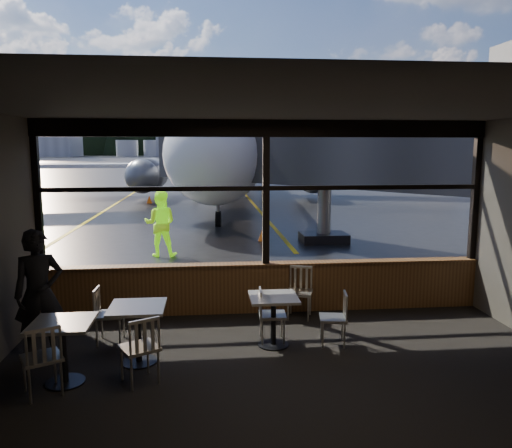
{
  "coord_description": "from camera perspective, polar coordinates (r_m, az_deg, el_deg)",
  "views": [
    {
      "loc": [
        -1.07,
        -8.85,
        3.0
      ],
      "look_at": [
        -0.08,
        1.0,
        1.5
      ],
      "focal_mm": 35.0,
      "sensor_mm": 36.0,
      "label": 1
    }
  ],
  "objects": [
    {
      "name": "chair_near_w",
      "position": [
        7.88,
        1.88,
        -10.41
      ],
      "size": [
        0.5,
        0.5,
        0.86
      ],
      "primitive_type": null,
      "rotation": [
        0.0,
        0.0,
        -1.63
      ],
      "color": "beige",
      "rests_on": "carpet_floor"
    },
    {
      "name": "wall_back",
      "position": [
        3.29,
        14.12,
        -14.05
      ],
      "size": [
        8.0,
        0.04,
        3.5
      ],
      "primitive_type": "cube",
      "color": "#49433B",
      "rests_on": "ground"
    },
    {
      "name": "ground_crew",
      "position": [
        14.2,
        -10.88,
        0.04
      ],
      "size": [
        0.95,
        0.76,
        1.84
      ],
      "primitive_type": "imported",
      "rotation": [
        0.0,
        0.0,
        3.06
      ],
      "color": "#BFF219",
      "rests_on": "ground_plane"
    },
    {
      "name": "mullion_centre",
      "position": [
        8.95,
        1.14,
        3.48
      ],
      "size": [
        0.12,
        0.12,
        2.6
      ],
      "primitive_type": "cube",
      "color": "black",
      "rests_on": "ground"
    },
    {
      "name": "fuel_tank_a",
      "position": [
        193.03,
        -14.51,
        8.37
      ],
      "size": [
        8.0,
        8.0,
        6.0
      ],
      "primitive_type": "cylinder",
      "color": "silver",
      "rests_on": "ground_plane"
    },
    {
      "name": "chair_near_e",
      "position": [
        7.87,
        8.79,
        -10.63
      ],
      "size": [
        0.53,
        0.53,
        0.84
      ],
      "primitive_type": null,
      "rotation": [
        0.0,
        0.0,
        1.41
      ],
      "color": "#AEA89D",
      "rests_on": "carpet_floor"
    },
    {
      "name": "mullion_right",
      "position": [
        10.2,
        23.79,
        3.39
      ],
      "size": [
        0.12,
        0.12,
        2.6
      ],
      "primitive_type": "cube",
      "color": "black",
      "rests_on": "ground"
    },
    {
      "name": "window_sill",
      "position": [
        9.27,
        1.11,
        -7.35
      ],
      "size": [
        8.0,
        0.28,
        0.9
      ],
      "primitive_type": "cube",
      "color": "#553319",
      "rests_on": "ground"
    },
    {
      "name": "chair_near_n",
      "position": [
        8.97,
        4.99,
        -7.87
      ],
      "size": [
        0.63,
        0.63,
        0.92
      ],
      "primitive_type": null,
      "rotation": [
        0.0,
        0.0,
        2.84
      ],
      "color": "#BCB6A9",
      "rests_on": "carpet_floor"
    },
    {
      "name": "airliner",
      "position": [
        30.52,
        -3.13,
        12.61
      ],
      "size": [
        30.73,
        35.82,
        10.25
      ],
      "primitive_type": null,
      "rotation": [
        0.0,
        0.0,
        -0.09
      ],
      "color": "white",
      "rests_on": "ground_plane"
    },
    {
      "name": "cone_nose",
      "position": [
        16.34,
        0.91,
        -1.0
      ],
      "size": [
        0.39,
        0.39,
        0.54
      ],
      "primitive_type": "cone",
      "color": "orange",
      "rests_on": "ground_plane"
    },
    {
      "name": "cafe_table_left",
      "position": [
        7.03,
        -21.12,
        -13.59
      ],
      "size": [
        0.75,
        0.75,
        0.83
      ],
      "primitive_type": null,
      "color": "#9E9A91",
      "rests_on": "carpet_floor"
    },
    {
      "name": "treeline",
      "position": [
        218.87,
        -5.53,
        9.39
      ],
      "size": [
        360.0,
        3.0,
        12.0
      ],
      "primitive_type": "cube",
      "color": "black",
      "rests_on": "ground_plane"
    },
    {
      "name": "ceiling",
      "position": [
        5.96,
        4.73,
        13.38
      ],
      "size": [
        8.0,
        6.0,
        0.04
      ],
      "primitive_type": "cube",
      "color": "#38332D",
      "rests_on": "ground"
    },
    {
      "name": "passenger",
      "position": [
        7.89,
        -23.55,
        -7.3
      ],
      "size": [
        0.8,
        0.69,
        1.87
      ],
      "primitive_type": "imported",
      "rotation": [
        0.0,
        0.0,
        0.42
      ],
      "color": "black",
      "rests_on": "carpet_floor"
    },
    {
      "name": "hangar_mid",
      "position": [
        193.86,
        -5.49,
        9.19
      ],
      "size": [
        38.0,
        15.0,
        10.0
      ],
      "primitive_type": null,
      "color": "silver",
      "rests_on": "ground_plane"
    },
    {
      "name": "window_header",
      "position": [
        8.92,
        1.17,
        10.86
      ],
      "size": [
        8.0,
        0.18,
        0.3
      ],
      "primitive_type": "cube",
      "color": "black",
      "rests_on": "ground"
    },
    {
      "name": "cafe_table_mid",
      "position": [
        7.34,
        -13.31,
        -12.21
      ],
      "size": [
        0.76,
        0.76,
        0.84
      ],
      "primitive_type": null,
      "color": "#9D9990",
      "rests_on": "carpet_floor"
    },
    {
      "name": "cone_wing",
      "position": [
        28.17,
        -12.1,
        2.77
      ],
      "size": [
        0.31,
        0.31,
        0.43
      ],
      "primitive_type": "cone",
      "color": "orange",
      "rests_on": "ground_plane"
    },
    {
      "name": "chair_left_s",
      "position": [
        6.82,
        -23.29,
        -13.95
      ],
      "size": [
        0.68,
        0.68,
        0.93
      ],
      "primitive_type": null,
      "rotation": [
        0.0,
        0.0,
        0.49
      ],
      "color": "#B0AC9F",
      "rests_on": "carpet_floor"
    },
    {
      "name": "chair_mid_s",
      "position": [
        6.76,
        -13.18,
        -13.69
      ],
      "size": [
        0.68,
        0.68,
        0.92
      ],
      "primitive_type": null,
      "rotation": [
        0.0,
        0.0,
        0.5
      ],
      "color": "#B8B4A6",
      "rests_on": "carpet_floor"
    },
    {
      "name": "cafe_table_near",
      "position": [
        7.75,
        2.01,
        -11.03
      ],
      "size": [
        0.72,
        0.72,
        0.79
      ],
      "primitive_type": null,
      "color": "#9D9990",
      "rests_on": "carpet_floor"
    },
    {
      "name": "hangar_left",
      "position": [
        201.05,
        -26.09,
        8.49
      ],
      "size": [
        45.0,
        18.0,
        11.0
      ],
      "primitive_type": null,
      "color": "silver",
      "rests_on": "ground_plane"
    },
    {
      "name": "hangar_right",
      "position": [
        196.59,
        12.53,
        9.31
      ],
      "size": [
        50.0,
        20.0,
        12.0
      ],
      "primitive_type": null,
      "color": "silver",
      "rests_on": "ground_plane"
    },
    {
      "name": "fuel_tank_b",
      "position": [
        191.78,
        -11.53,
        8.47
      ],
      "size": [
        8.0,
        8.0,
        6.0
      ],
      "primitive_type": "cylinder",
      "color": "silver",
      "rests_on": "ground_plane"
    },
    {
      "name": "mullion_left",
      "position": [
        9.34,
        -23.72,
        2.97
      ],
      "size": [
        0.12,
        0.12,
        2.6
      ],
      "primitive_type": "cube",
      "color": "black",
      "rests_on": "ground"
    },
    {
      "name": "window_transom",
      "position": [
        8.94,
        1.15,
        4.12
      ],
      "size": [
        8.0,
        0.1,
        0.08
      ],
      "primitive_type": "cube",
      "color": "black",
      "rests_on": "ground"
    },
    {
      "name": "ground_plane",
      "position": [
        128.89,
        -5.3,
        7.27
      ],
      "size": [
        520.0,
        520.0,
        0.0
      ],
      "primitive_type": "plane",
      "color": "black",
      "rests_on": "ground"
    },
    {
      "name": "chair_mid_w",
      "position": [
        8.18,
        -16.35,
        -9.97
      ],
      "size": [
        0.49,
        0.49,
        0.89
      ],
      "primitive_type": null,
      "rotation": [
        0.0,
        0.0,
        -1.59
      ],
      "color": "beige",
      "rests_on": "carpet_floor"
    },
    {
      "name": "fuel_tank_c",
      "position": [
        191.05,
        -8.51,
        8.55
      ],
      "size": [
        8.0,
        8.0,
        6.0
      ],
      "primitive_type": "cylinder",
      "color": "silver",
      "rests_on": "ground_plane"
    },
    {
      "name": "jet_bridge",
      "position": [
        15.1,
        12.35,
        5.99
      ],
      "size": [
        8.84,
        10.8,
        4.71
      ],
      "primitive_type": null,
      "color": "#2C2C2E",
      "rests_on": "ground_plane"
    },
    {
      "name": "carpet_floor",
      "position": [
        6.65,
        4.34,
        -18.12
      ],
      "size": [
        8.0,
        6.0,
        0.01
      ],
      "primitive_type": "cube",
      "color": "black",
      "rests_on": "ground"
    }
  ]
}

